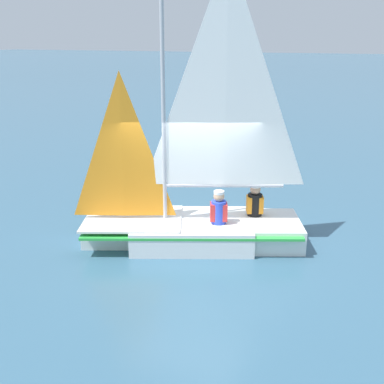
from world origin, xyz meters
TOP-DOWN VIEW (x-y plane):
  - ground_plane at (0.00, 0.00)m, footprint 260.00×260.00m
  - sailboat_main at (0.06, 0.03)m, footprint 4.63×3.30m
  - sailor_helm at (0.56, 0.06)m, footprint 0.42×0.40m
  - sailor_crew at (1.08, 0.80)m, footprint 0.42×0.40m

SIDE VIEW (x-z plane):
  - ground_plane at x=0.00m, z-range 0.00..0.00m
  - sailor_helm at x=0.56m, z-range 0.05..1.21m
  - sailor_crew at x=1.08m, z-range 0.05..1.21m
  - sailboat_main at x=0.06m, z-range -2.11..3.57m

